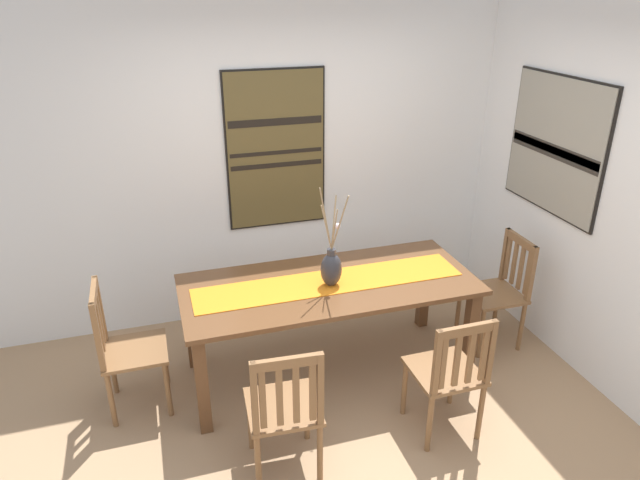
# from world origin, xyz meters

# --- Properties ---
(ground_plane) EXTENTS (6.40, 6.40, 0.03)m
(ground_plane) POSITION_xyz_m (0.00, 0.00, -0.01)
(ground_plane) COLOR #A37F5B
(wall_back) EXTENTS (6.40, 0.12, 2.70)m
(wall_back) POSITION_xyz_m (0.00, 1.86, 1.35)
(wall_back) COLOR white
(wall_back) RESTS_ON ground_plane
(dining_table) EXTENTS (2.09, 0.90, 0.76)m
(dining_table) POSITION_xyz_m (-0.00, 0.75, 0.66)
(dining_table) COLOR brown
(dining_table) RESTS_ON ground_plane
(table_runner) EXTENTS (1.92, 0.36, 0.01)m
(table_runner) POSITION_xyz_m (-0.00, 0.75, 0.76)
(table_runner) COLOR orange
(table_runner) RESTS_ON dining_table
(centerpiece_vase) EXTENTS (0.18, 0.27, 0.75)m
(centerpiece_vase) POSITION_xyz_m (0.00, 0.71, 0.90)
(centerpiece_vase) COLOR #333338
(centerpiece_vase) RESTS_ON dining_table
(chair_0) EXTENTS (0.42, 0.42, 0.90)m
(chair_0) POSITION_xyz_m (0.52, -0.09, 0.47)
(chair_0) COLOR brown
(chair_0) RESTS_ON ground_plane
(chair_1) EXTENTS (0.42, 0.42, 0.94)m
(chair_1) POSITION_xyz_m (-1.42, 0.78, 0.48)
(chair_1) COLOR brown
(chair_1) RESTS_ON ground_plane
(chair_2) EXTENTS (0.43, 0.43, 0.91)m
(chair_2) POSITION_xyz_m (1.42, 0.73, 0.48)
(chair_2) COLOR brown
(chair_2) RESTS_ON ground_plane
(chair_3) EXTENTS (0.45, 0.45, 0.92)m
(chair_3) POSITION_xyz_m (-0.55, -0.11, 0.48)
(chair_3) COLOR brown
(chair_3) RESTS_ON ground_plane
(painting_on_back_wall) EXTENTS (0.82, 0.05, 1.30)m
(painting_on_back_wall) POSITION_xyz_m (-0.12, 1.79, 1.45)
(painting_on_back_wall) COLOR black
(painting_on_side_wall) EXTENTS (0.05, 1.03, 1.02)m
(painting_on_side_wall) POSITION_xyz_m (1.79, 0.82, 1.59)
(painting_on_side_wall) COLOR black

